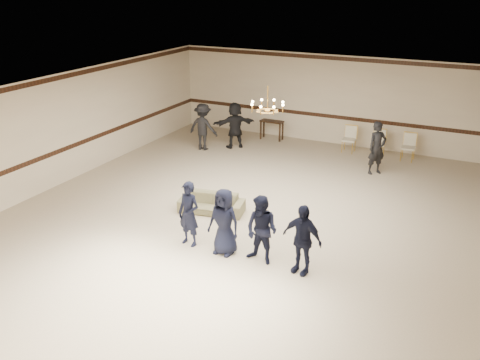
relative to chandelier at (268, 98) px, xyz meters
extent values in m
cube|color=#B5A88B|center=(0.00, -1.00, -2.88)|extent=(12.00, 14.00, 0.01)
cube|color=#31221B|center=(0.00, -1.00, 0.33)|extent=(12.00, 14.00, 0.01)
cube|color=beige|center=(0.00, 6.00, -1.27)|extent=(12.00, 0.01, 3.20)
cube|color=beige|center=(0.00, -8.00, -1.27)|extent=(12.00, 0.01, 3.20)
cube|color=beige|center=(-6.00, -1.00, -1.27)|extent=(0.01, 14.00, 3.20)
cube|color=black|center=(0.00, 5.99, -1.88)|extent=(12.00, 0.02, 0.14)
cube|color=black|center=(0.00, 5.99, 0.21)|extent=(12.00, 0.02, 0.14)
imported|color=black|center=(-0.63, -2.93, -2.11)|extent=(0.60, 0.44, 1.53)
imported|color=black|center=(0.27, -2.93, -2.11)|extent=(0.77, 0.53, 1.53)
imported|color=black|center=(1.17, -2.93, -2.11)|extent=(0.83, 0.69, 1.53)
imported|color=black|center=(2.07, -2.93, -2.11)|extent=(0.95, 0.53, 1.53)
imported|color=#77734F|center=(-1.02, -1.20, -2.63)|extent=(1.79, 0.98, 0.49)
imported|color=black|center=(-3.82, 3.24, -2.05)|extent=(1.07, 0.62, 1.65)
imported|color=black|center=(-2.92, 3.94, -2.05)|extent=(1.45, 1.41, 1.65)
imported|color=black|center=(2.18, 3.54, -2.05)|extent=(0.70, 0.71, 1.65)
cube|color=black|center=(-2.12, 5.42, -2.51)|extent=(0.88, 0.39, 0.73)
camera|label=1|loc=(5.06, -11.86, 2.91)|focal=38.61mm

